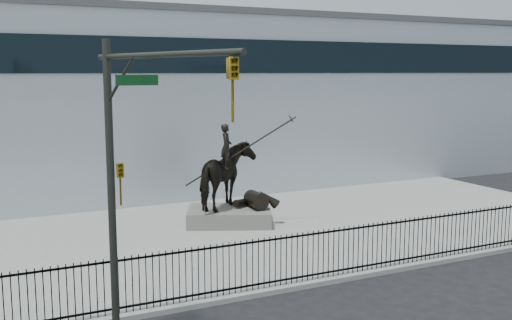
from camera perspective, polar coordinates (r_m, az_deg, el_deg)
name	(u,v)px	position (r m, az deg, el deg)	size (l,w,h in m)	color
ground	(363,293)	(17.77, 10.16, -12.40)	(120.00, 120.00, 0.00)	black
plaza	(256,232)	(23.47, 0.00, -6.90)	(30.00, 12.00, 0.15)	gray
building	(157,103)	(34.84, -9.43, 5.39)	(44.00, 14.00, 9.00)	silver
picket_fence	(339,251)	(18.45, 7.92, -8.60)	(22.10, 0.10, 1.50)	black
statue_plinth	(229,216)	(24.45, -2.56, -5.34)	(3.33, 2.29, 0.62)	#5E5C56
equestrian_statue	(231,177)	(24.12, -2.43, -1.60)	(3.92, 3.33, 3.62)	black
traffic_signal_left	(130,176)	(13.31, -11.88, -1.48)	(1.52, 4.84, 7.00)	#272924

